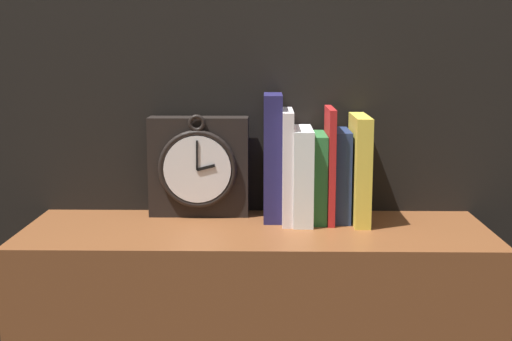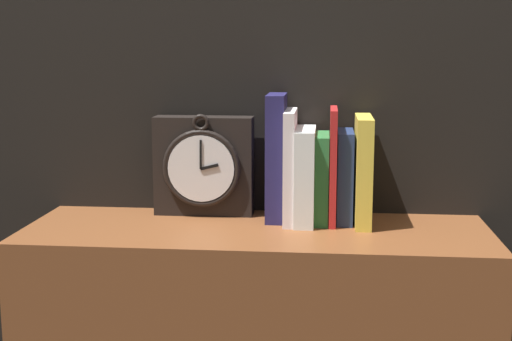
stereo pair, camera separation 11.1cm
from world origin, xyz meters
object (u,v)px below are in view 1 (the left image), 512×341
(clock, at_px, (199,167))
(book_slot2_white, at_px, (302,175))
(book_slot3_green, at_px, (318,177))
(book_slot5_navy, at_px, (341,175))
(book_slot6_yellow, at_px, (359,169))
(book_slot1_white, at_px, (287,166))
(book_slot0_navy, at_px, (273,157))
(book_slot4_red, at_px, (330,164))

(clock, xyz_separation_m, book_slot2_white, (0.22, -0.04, -0.01))
(book_slot3_green, xyz_separation_m, book_slot5_navy, (0.05, 0.00, 0.00))
(book_slot6_yellow, bearing_deg, book_slot1_white, 178.45)
(book_slot0_navy, distance_m, book_slot5_navy, 0.15)
(book_slot1_white, xyz_separation_m, book_slot6_yellow, (0.15, -0.00, -0.01))
(book_slot0_navy, bearing_deg, book_slot4_red, -5.14)
(book_slot5_navy, bearing_deg, book_slot2_white, -169.96)
(book_slot3_green, bearing_deg, book_slot6_yellow, -7.46)
(book_slot6_yellow, bearing_deg, book_slot0_navy, 173.88)
(clock, height_order, book_slot4_red, book_slot4_red)
(book_slot2_white, bearing_deg, book_slot6_yellow, -0.70)
(book_slot1_white, distance_m, book_slot3_green, 0.07)
(book_slot0_navy, distance_m, book_slot3_green, 0.10)
(book_slot3_green, bearing_deg, clock, 172.58)
(book_slot0_navy, bearing_deg, book_slot1_white, -26.89)
(book_slot3_green, height_order, book_slot4_red, book_slot4_red)
(book_slot3_green, xyz_separation_m, book_slot6_yellow, (0.08, -0.01, 0.02))
(clock, distance_m, book_slot4_red, 0.27)
(clock, distance_m, book_slot2_white, 0.22)
(book_slot6_yellow, bearing_deg, book_slot3_green, 172.54)
(book_slot1_white, height_order, book_slot3_green, book_slot1_white)
(book_slot1_white, height_order, book_slot6_yellow, book_slot1_white)
(clock, bearing_deg, book_slot5_navy, -5.32)
(book_slot2_white, distance_m, book_slot6_yellow, 0.12)
(book_slot0_navy, distance_m, book_slot2_white, 0.07)
(book_slot5_navy, bearing_deg, book_slot4_red, -163.50)
(clock, xyz_separation_m, book_slot1_white, (0.19, -0.04, 0.01))
(book_slot1_white, relative_size, book_slot4_red, 0.98)
(book_slot0_navy, relative_size, book_slot5_navy, 1.39)
(book_slot5_navy, xyz_separation_m, book_slot6_yellow, (0.04, -0.02, 0.02))
(book_slot2_white, relative_size, book_slot5_navy, 1.03)
(book_slot3_green, distance_m, book_slot4_red, 0.03)
(book_slot0_navy, distance_m, book_slot1_white, 0.04)
(book_slot1_white, bearing_deg, book_slot6_yellow, -1.55)
(book_slot0_navy, bearing_deg, book_slot3_green, -4.93)
(book_slot0_navy, height_order, book_slot4_red, book_slot0_navy)
(book_slot4_red, relative_size, book_slot6_yellow, 1.07)
(clock, relative_size, book_slot0_navy, 0.84)
(clock, xyz_separation_m, book_slot0_navy, (0.16, -0.02, 0.02))
(book_slot0_navy, distance_m, book_slot4_red, 0.12)
(book_slot5_navy, bearing_deg, clock, 174.68)
(book_slot0_navy, height_order, book_slot3_green, book_slot0_navy)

